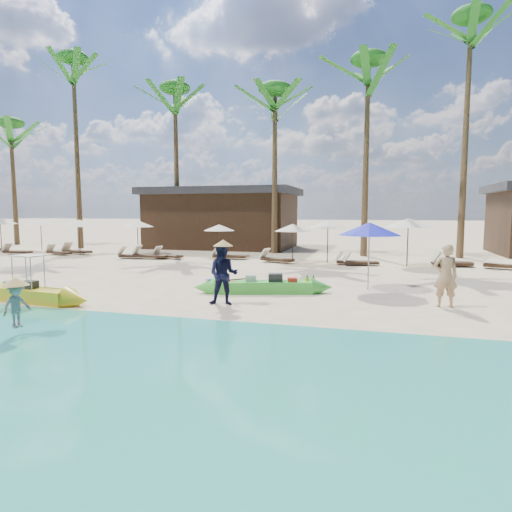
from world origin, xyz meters
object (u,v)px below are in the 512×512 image
(blue_umbrella, at_px, (369,229))
(tourist, at_px, (446,276))
(green_canoe, at_px, (263,286))
(yellow_canoe, at_px, (24,294))

(blue_umbrella, bearing_deg, tourist, -46.48)
(tourist, height_order, blue_umbrella, blue_umbrella)
(tourist, bearing_deg, green_canoe, -13.53)
(green_canoe, xyz_separation_m, tourist, (5.36, -0.64, 0.66))
(green_canoe, height_order, tourist, tourist)
(tourist, bearing_deg, blue_umbrella, -53.19)
(yellow_canoe, bearing_deg, blue_umbrella, 31.68)
(green_canoe, distance_m, tourist, 5.44)
(green_canoe, bearing_deg, yellow_canoe, -169.96)
(yellow_canoe, relative_size, blue_umbrella, 2.33)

